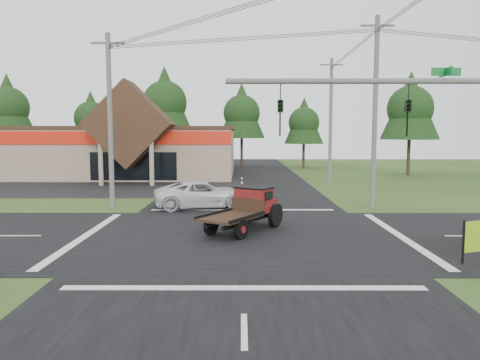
{
  "coord_description": "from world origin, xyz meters",
  "views": [
    {
      "loc": [
        -0.07,
        -20.43,
        4.62
      ],
      "look_at": [
        -0.13,
        3.17,
        2.2
      ],
      "focal_mm": 35.0,
      "sensor_mm": 36.0,
      "label": 1
    }
  ],
  "objects": [
    {
      "name": "tree_row_c",
      "position": [
        -10.0,
        41.0,
        8.72
      ],
      "size": [
        7.28,
        7.28,
        13.13
      ],
      "color": "#332316",
      "rests_on": "ground"
    },
    {
      "name": "tree_row_a",
      "position": [
        -30.0,
        40.0,
        8.05
      ],
      "size": [
        6.72,
        6.72,
        12.12
      ],
      "color": "#332316",
      "rests_on": "ground"
    },
    {
      "name": "ground",
      "position": [
        0.0,
        0.0,
        0.0
      ],
      "size": [
        120.0,
        120.0,
        0.0
      ],
      "primitive_type": "plane",
      "color": "#2F4117",
      "rests_on": "ground"
    },
    {
      "name": "utility_pole_nw",
      "position": [
        -8.0,
        8.0,
        5.39
      ],
      "size": [
        2.0,
        0.3,
        10.5
      ],
      "color": "#595651",
      "rests_on": "ground"
    },
    {
      "name": "white_pickup",
      "position": [
        -2.4,
        7.9,
        0.82
      ],
      "size": [
        6.39,
        4.01,
        1.65
      ],
      "primitive_type": "imported",
      "rotation": [
        0.0,
        0.0,
        1.8
      ],
      "color": "silver",
      "rests_on": "ground"
    },
    {
      "name": "utility_pole_n",
      "position": [
        8.0,
        22.0,
        5.74
      ],
      "size": [
        2.0,
        0.3,
        11.2
      ],
      "color": "#595651",
      "rests_on": "ground"
    },
    {
      "name": "traffic_signal_mast",
      "position": [
        5.82,
        -7.5,
        4.43
      ],
      "size": [
        8.12,
        0.24,
        7.0
      ],
      "color": "#595651",
      "rests_on": "ground"
    },
    {
      "name": "antique_flatbed_truck",
      "position": [
        0.02,
        1.0,
        1.02
      ],
      "size": [
        4.2,
        5.13,
        2.05
      ],
      "primitive_type": null,
      "rotation": [
        0.0,
        0.0,
        -0.57
      ],
      "color": "#560C11",
      "rests_on": "ground"
    },
    {
      "name": "tree_row_d",
      "position": [
        0.0,
        42.0,
        7.38
      ],
      "size": [
        6.16,
        6.16,
        11.11
      ],
      "color": "#332316",
      "rests_on": "ground"
    },
    {
      "name": "road_ns",
      "position": [
        0.0,
        0.0,
        0.01
      ],
      "size": [
        12.0,
        120.0,
        0.02
      ],
      "primitive_type": "cube",
      "color": "black",
      "rests_on": "ground"
    },
    {
      "name": "road_ew",
      "position": [
        0.0,
        0.0,
        0.01
      ],
      "size": [
        120.0,
        12.0,
        0.02
      ],
      "primitive_type": "cube",
      "color": "black",
      "rests_on": "ground"
    },
    {
      "name": "utility_pole_ne",
      "position": [
        8.0,
        8.0,
        5.89
      ],
      "size": [
        2.0,
        0.3,
        11.5
      ],
      "color": "#595651",
      "rests_on": "ground"
    },
    {
      "name": "tree_row_b",
      "position": [
        -20.0,
        42.0,
        6.7
      ],
      "size": [
        5.6,
        5.6,
        10.1
      ],
      "color": "#332316",
      "rests_on": "ground"
    },
    {
      "name": "parking_apron",
      "position": [
        -14.0,
        19.0,
        0.01
      ],
      "size": [
        28.0,
        14.0,
        0.02
      ],
      "primitive_type": "cube",
      "color": "black",
      "rests_on": "ground"
    },
    {
      "name": "tree_side_ne",
      "position": [
        18.0,
        30.0,
        7.38
      ],
      "size": [
        6.16,
        6.16,
        11.11
      ],
      "color": "#332316",
      "rests_on": "ground"
    },
    {
      "name": "cvs_building",
      "position": [
        -15.7,
        29.57,
        2.78
      ],
      "size": [
        30.4,
        18.2,
        9.19
      ],
      "color": "tan",
      "rests_on": "ground"
    },
    {
      "name": "tree_row_e",
      "position": [
        8.0,
        40.0,
        6.03
      ],
      "size": [
        5.04,
        5.04,
        9.09
      ],
      "color": "#332316",
      "rests_on": "ground"
    }
  ]
}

